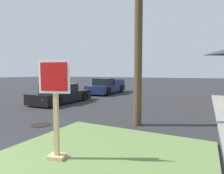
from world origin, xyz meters
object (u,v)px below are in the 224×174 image
object	(u,v)px
stop_sign	(56,112)
parked_sedan_black	(61,94)
pickup_truck_navy	(106,87)
manhole_cover	(41,125)

from	to	relation	value
stop_sign	parked_sedan_black	world-z (taller)	stop_sign
pickup_truck_navy	manhole_cover	bearing A→B (deg)	-74.08
stop_sign	manhole_cover	distance (m)	3.46
stop_sign	parked_sedan_black	size ratio (longest dim) A/B	0.48
manhole_cover	pickup_truck_navy	size ratio (longest dim) A/B	0.13
parked_sedan_black	pickup_truck_navy	world-z (taller)	pickup_truck_navy
stop_sign	manhole_cover	xyz separation A→B (m)	(-2.64, 1.94, -1.11)
pickup_truck_navy	stop_sign	bearing A→B (deg)	-65.76
stop_sign	pickup_truck_navy	bearing A→B (deg)	114.24
manhole_cover	stop_sign	bearing A→B (deg)	-36.31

